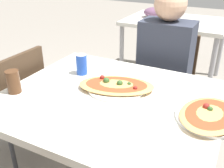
# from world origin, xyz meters

# --- Properties ---
(dining_table) EXTENTS (1.11, 0.95, 0.72)m
(dining_table) POSITION_xyz_m (0.00, 0.00, 0.65)
(dining_table) COLOR silver
(dining_table) RESTS_ON ground_plane
(chair_far_seated) EXTENTS (0.40, 0.40, 0.84)m
(chair_far_seated) POSITION_xyz_m (0.08, 0.80, 0.49)
(chair_far_seated) COLOR #3F2D1E
(chair_far_seated) RESTS_ON ground_plane
(chair_side_left) EXTENTS (0.40, 0.40, 0.84)m
(chair_side_left) POSITION_xyz_m (-0.75, 0.01, 0.49)
(chair_side_left) COLOR #3F2D1E
(chair_side_left) RESTS_ON ground_plane
(person_seated) EXTENTS (0.37, 0.26, 1.20)m
(person_seated) POSITION_xyz_m (0.08, 0.69, 0.71)
(person_seated) COLOR #2D2D38
(person_seated) RESTS_ON ground_plane
(pizza_main) EXTENTS (0.47, 0.36, 0.06)m
(pizza_main) POSITION_xyz_m (-0.01, 0.09, 0.74)
(pizza_main) COLOR white
(pizza_main) RESTS_ON dining_table
(soda_can) EXTENTS (0.07, 0.07, 0.12)m
(soda_can) POSITION_xyz_m (-0.29, 0.18, 0.78)
(soda_can) COLOR #1E47B2
(soda_can) RESTS_ON dining_table
(drink_glass) EXTENTS (0.07, 0.07, 0.12)m
(drink_glass) POSITION_xyz_m (-0.48, -0.19, 0.78)
(drink_glass) COLOR #4C2D19
(drink_glass) RESTS_ON dining_table
(pizza_second) EXTENTS (0.30, 0.37, 0.05)m
(pizza_second) POSITION_xyz_m (0.49, 0.02, 0.74)
(pizza_second) COLOR white
(pizza_second) RESTS_ON dining_table
(background_table) EXTENTS (1.10, 0.80, 0.84)m
(background_table) POSITION_xyz_m (-0.21, 1.91, 0.67)
(background_table) COLOR silver
(background_table) RESTS_ON ground_plane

